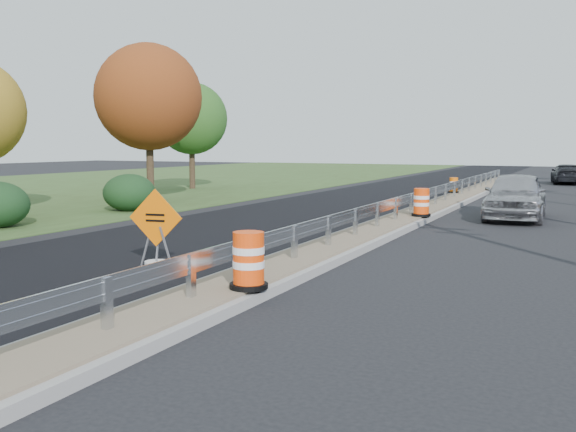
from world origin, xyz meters
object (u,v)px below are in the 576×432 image
at_px(barrel_median_far, 454,185).
at_px(car_dark_far, 567,174).
at_px(barrel_median_near, 249,261).
at_px(car_silver, 516,195).
at_px(barrel_median_mid, 421,203).
at_px(caution_sign, 156,248).

bearing_deg(barrel_median_far, car_dark_far, 71.47).
relative_size(barrel_median_near, car_silver, 0.20).
bearing_deg(barrel_median_mid, barrel_median_far, 95.49).
distance_m(caution_sign, car_dark_far, 37.03).
height_order(barrel_median_near, car_dark_far, car_dark_far).
xyz_separation_m(caution_sign, barrel_median_far, (2.19, 21.95, 0.16)).
height_order(barrel_median_far, car_silver, car_silver).
xyz_separation_m(caution_sign, barrel_median_near, (3.29, -1.80, 0.26)).
relative_size(barrel_median_near, barrel_median_mid, 1.02).
height_order(caution_sign, car_dark_far, caution_sign).
relative_size(car_silver, car_dark_far, 1.08).
bearing_deg(car_dark_far, barrel_median_mid, 76.20).
xyz_separation_m(barrel_median_near, car_silver, (2.79, 14.92, 0.15)).
relative_size(barrel_median_near, barrel_median_far, 1.26).
bearing_deg(barrel_median_mid, car_silver, 43.07).
xyz_separation_m(barrel_median_near, barrel_median_far, (-1.10, 23.75, -0.10)).
relative_size(barrel_median_far, car_dark_far, 0.17).
xyz_separation_m(barrel_median_mid, car_dark_far, (3.73, 25.85, -0.02)).
bearing_deg(barrel_median_near, barrel_median_far, 92.65).
bearing_deg(car_silver, barrel_median_far, 111.82).
distance_m(barrel_median_mid, car_silver, 3.83).
distance_m(barrel_median_near, car_silver, 15.18).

